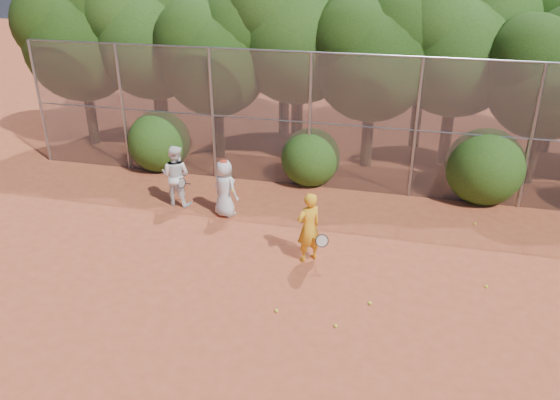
# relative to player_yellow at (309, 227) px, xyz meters

# --- Properties ---
(ground) EXTENTS (80.00, 80.00, 0.00)m
(ground) POSITION_rel_player_yellow_xyz_m (0.14, -1.77, -0.84)
(ground) COLOR #9B3F23
(ground) RESTS_ON ground
(fence_back) EXTENTS (20.05, 0.09, 4.03)m
(fence_back) POSITION_rel_player_yellow_xyz_m (0.02, 4.23, 1.21)
(fence_back) COLOR gray
(fence_back) RESTS_ON ground
(tree_0) EXTENTS (4.38, 3.81, 6.00)m
(tree_0) POSITION_rel_player_yellow_xyz_m (-9.30, 6.27, 3.09)
(tree_0) COLOR black
(tree_0) RESTS_ON ground
(tree_1) EXTENTS (4.64, 4.03, 6.35)m
(tree_1) POSITION_rel_player_yellow_xyz_m (-6.80, 6.77, 3.32)
(tree_1) COLOR black
(tree_1) RESTS_ON ground
(tree_2) EXTENTS (3.99, 3.47, 5.47)m
(tree_2) POSITION_rel_player_yellow_xyz_m (-4.31, 6.07, 2.74)
(tree_2) COLOR black
(tree_2) RESTS_ON ground
(tree_3) EXTENTS (4.89, 4.26, 6.70)m
(tree_3) POSITION_rel_player_yellow_xyz_m (-1.80, 7.08, 3.55)
(tree_3) COLOR black
(tree_3) RESTS_ON ground
(tree_4) EXTENTS (4.19, 3.64, 5.73)m
(tree_4) POSITION_rel_player_yellow_xyz_m (0.69, 6.47, 2.92)
(tree_4) COLOR black
(tree_4) RESTS_ON ground
(tree_5) EXTENTS (4.51, 3.92, 6.17)m
(tree_5) POSITION_rel_player_yellow_xyz_m (3.20, 7.27, 3.21)
(tree_5) COLOR black
(tree_5) RESTS_ON ground
(tree_6) EXTENTS (3.86, 3.36, 5.29)m
(tree_6) POSITION_rel_player_yellow_xyz_m (5.69, 6.27, 2.63)
(tree_6) COLOR black
(tree_6) RESTS_ON ground
(tree_9) EXTENTS (4.83, 4.20, 6.62)m
(tree_9) POSITION_rel_player_yellow_xyz_m (-7.80, 9.08, 3.50)
(tree_9) COLOR black
(tree_9) RESTS_ON ground
(tree_10) EXTENTS (5.15, 4.48, 7.06)m
(tree_10) POSITION_rel_player_yellow_xyz_m (-2.79, 9.28, 3.79)
(tree_10) COLOR black
(tree_10) RESTS_ON ground
(tree_11) EXTENTS (4.64, 4.03, 6.35)m
(tree_11) POSITION_rel_player_yellow_xyz_m (2.20, 8.87, 3.32)
(tree_11) COLOR black
(tree_11) RESTS_ON ground
(bush_0) EXTENTS (2.00, 2.00, 2.00)m
(bush_0) POSITION_rel_player_yellow_xyz_m (-5.86, 4.53, 0.16)
(bush_0) COLOR #1E4010
(bush_0) RESTS_ON ground
(bush_1) EXTENTS (1.80, 1.80, 1.80)m
(bush_1) POSITION_rel_player_yellow_xyz_m (-0.86, 4.53, 0.06)
(bush_1) COLOR #1E4010
(bush_1) RESTS_ON ground
(bush_2) EXTENTS (2.20, 2.20, 2.20)m
(bush_2) POSITION_rel_player_yellow_xyz_m (4.14, 4.53, 0.26)
(bush_2) COLOR #1E4010
(bush_2) RESTS_ON ground
(player_yellow) EXTENTS (0.87, 0.72, 1.69)m
(player_yellow) POSITION_rel_player_yellow_xyz_m (0.00, 0.00, 0.00)
(player_yellow) COLOR orange
(player_yellow) RESTS_ON ground
(player_teen) EXTENTS (0.91, 0.77, 1.60)m
(player_teen) POSITION_rel_player_yellow_xyz_m (-2.63, 1.73, -0.05)
(player_teen) COLOR silver
(player_teen) RESTS_ON ground
(player_white) EXTENTS (0.91, 0.78, 1.73)m
(player_white) POSITION_rel_player_yellow_xyz_m (-4.18, 2.06, 0.03)
(player_white) COLOR white
(player_white) RESTS_ON ground
(ball_0) EXTENTS (0.07, 0.07, 0.07)m
(ball_0) POSITION_rel_player_yellow_xyz_m (1.58, -1.43, -0.81)
(ball_0) COLOR yellow
(ball_0) RESTS_ON ground
(ball_1) EXTENTS (0.07, 0.07, 0.07)m
(ball_1) POSITION_rel_player_yellow_xyz_m (1.02, -2.33, -0.81)
(ball_1) COLOR yellow
(ball_1) RESTS_ON ground
(ball_2) EXTENTS (0.07, 0.07, 0.07)m
(ball_2) POSITION_rel_player_yellow_xyz_m (3.94, -0.21, -0.81)
(ball_2) COLOR yellow
(ball_2) RESTS_ON ground
(ball_3) EXTENTS (0.07, 0.07, 0.07)m
(ball_3) POSITION_rel_player_yellow_xyz_m (-0.20, -2.14, -0.81)
(ball_3) COLOR yellow
(ball_3) RESTS_ON ground
(ball_4) EXTENTS (0.07, 0.07, 0.07)m
(ball_4) POSITION_rel_player_yellow_xyz_m (3.91, 2.78, -0.81)
(ball_4) COLOR yellow
(ball_4) RESTS_ON ground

